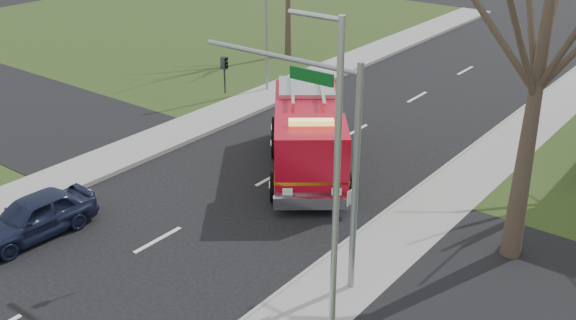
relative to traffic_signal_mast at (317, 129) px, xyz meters
The scene contains 9 objects.
ground 7.18m from the traffic_signal_mast, 163.94° to the right, with size 120.00×120.00×0.00m, color black.
sidewalk_right 4.97m from the traffic_signal_mast, 56.58° to the right, with size 2.40×80.00×0.15m, color gray.
sidewalk_left 12.41m from the traffic_signal_mast, behind, with size 2.40×80.00×0.15m, color gray.
bare_tree_near 6.78m from the traffic_signal_mast, 46.37° to the left, with size 6.00×6.00×12.00m.
traffic_signal_mast is the anchor object (origin of this frame).
streetlight_pole 2.78m from the traffic_signal_mast, 46.02° to the right, with size 1.48×0.16×8.40m.
utility_pole_far 17.38m from the traffic_signal_mast, 133.85° to the left, with size 0.14×0.14×7.00m, color gray.
fire_engine 8.03m from the traffic_signal_mast, 127.55° to the left, with size 6.80×7.66×3.10m.
parked_car_maroon 10.21m from the traffic_signal_mast, 156.61° to the right, with size 1.68×4.17×1.42m, color #191F39.
Camera 1 is at (14.93, -12.42, 11.46)m, focal length 42.00 mm.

